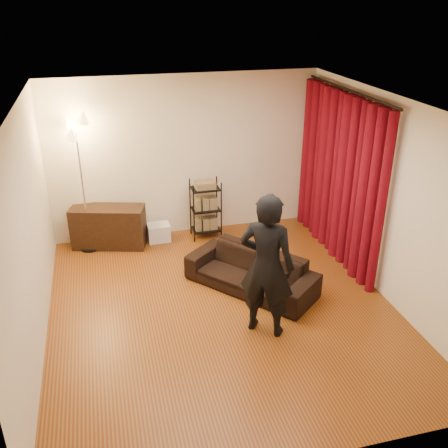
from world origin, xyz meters
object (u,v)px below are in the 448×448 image
object	(u,v)px
media_cabinet	(109,227)
wire_shelf	(206,209)
sofa	(251,271)
floor_lamp	(83,187)
storage_boxes	(159,233)
person	(267,266)

from	to	relation	value
media_cabinet	wire_shelf	size ratio (longest dim) A/B	1.15
media_cabinet	wire_shelf	bearing A→B (deg)	13.14
sofa	floor_lamp	bearing A→B (deg)	-169.36
sofa	floor_lamp	distance (m)	2.97
floor_lamp	storage_boxes	bearing A→B (deg)	-0.15
storage_boxes	floor_lamp	bearing A→B (deg)	179.85
media_cabinet	storage_boxes	world-z (taller)	media_cabinet
sofa	floor_lamp	world-z (taller)	floor_lamp
floor_lamp	person	bearing A→B (deg)	-52.96
person	wire_shelf	distance (m)	2.76
media_cabinet	wire_shelf	world-z (taller)	wire_shelf
person	media_cabinet	size ratio (longest dim) A/B	1.56
media_cabinet	person	bearing A→B (deg)	-42.27
storage_boxes	floor_lamp	distance (m)	1.48
floor_lamp	sofa	bearing A→B (deg)	-39.34
media_cabinet	storage_boxes	xyz separation A→B (m)	(0.82, -0.03, -0.19)
sofa	wire_shelf	xyz separation A→B (m)	(-0.26, 1.77, 0.24)
storage_boxes	wire_shelf	xyz separation A→B (m)	(0.80, -0.04, 0.36)
sofa	media_cabinet	world-z (taller)	media_cabinet
storage_boxes	floor_lamp	xyz separation A→B (m)	(-1.14, 0.00, 0.94)
person	wire_shelf	xyz separation A→B (m)	(-0.14, 2.73, -0.40)
sofa	media_cabinet	bearing A→B (deg)	-174.38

